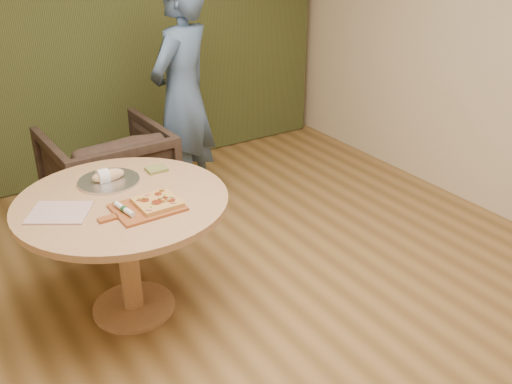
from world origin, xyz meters
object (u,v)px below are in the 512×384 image
at_px(pedestal_table, 124,221).
at_px(flatbread_pizza, 157,202).
at_px(cutlery_roll, 124,209).
at_px(armchair, 108,172).
at_px(bread_roll, 107,176).
at_px(serving_tray, 109,181).
at_px(pizza_paddle, 146,208).
at_px(person_standing, 183,97).

xyz_separation_m(pedestal_table, flatbread_pizza, (0.13, -0.19, 0.17)).
xyz_separation_m(flatbread_pizza, cutlery_roll, (-0.18, 0.01, 0.00)).
bearing_deg(cutlery_roll, armchair, 66.13).
bearing_deg(bread_roll, flatbread_pizza, -74.25).
bearing_deg(serving_tray, armchair, 73.13).
bearing_deg(pizza_paddle, bread_roll, 96.51).
relative_size(cutlery_roll, bread_roll, 1.03).
bearing_deg(flatbread_pizza, pizza_paddle, 177.94).
xyz_separation_m(cutlery_roll, bread_roll, (0.06, 0.42, 0.01)).
distance_m(flatbread_pizza, cutlery_roll, 0.18).
bearing_deg(pizza_paddle, cutlery_roll, 174.97).
height_order(cutlery_roll, serving_tray, cutlery_roll).
xyz_separation_m(serving_tray, person_standing, (0.92, 0.89, 0.13)).
height_order(pedestal_table, bread_roll, bread_roll).
bearing_deg(flatbread_pizza, serving_tray, 104.66).
distance_m(pedestal_table, armchair, 1.16).
height_order(flatbread_pizza, armchair, armchair).
xyz_separation_m(bread_roll, person_standing, (0.93, 0.89, 0.09)).
distance_m(cutlery_roll, armchair, 1.38).
xyz_separation_m(pedestal_table, serving_tray, (0.02, 0.24, 0.15)).
xyz_separation_m(pizza_paddle, bread_roll, (-0.06, 0.43, 0.04)).
distance_m(pizza_paddle, flatbread_pizza, 0.07).
height_order(armchair, person_standing, person_standing).
bearing_deg(pedestal_table, serving_tray, 86.17).
bearing_deg(armchair, serving_tray, 71.35).
height_order(cutlery_roll, person_standing, person_standing).
relative_size(serving_tray, bread_roll, 1.84).
height_order(serving_tray, person_standing, person_standing).
bearing_deg(pedestal_table, person_standing, 50.35).
distance_m(pedestal_table, person_standing, 1.50).
bearing_deg(serving_tray, bread_roll, 180.00).
bearing_deg(armchair, flatbread_pizza, 81.69).
xyz_separation_m(pedestal_table, person_standing, (0.94, 1.13, 0.28)).
distance_m(pedestal_table, pizza_paddle, 0.25).
height_order(flatbread_pizza, person_standing, person_standing).
bearing_deg(cutlery_roll, pedestal_table, 64.92).
bearing_deg(pedestal_table, bread_roll, 88.26).
xyz_separation_m(bread_roll, armchair, (0.27, 0.87, -0.37)).
height_order(flatbread_pizza, serving_tray, flatbread_pizza).
distance_m(pizza_paddle, person_standing, 1.59).
xyz_separation_m(pedestal_table, armchair, (0.28, 1.11, -0.18)).
relative_size(bread_roll, armchair, 0.23).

